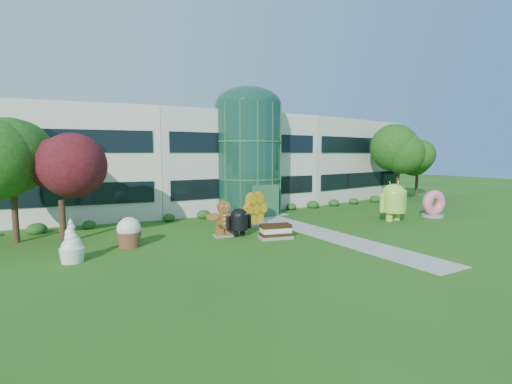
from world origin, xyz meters
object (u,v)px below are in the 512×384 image
android_black (239,220)px  donut (433,203)px  gingerbread (224,218)px  android_green (394,199)px

android_black → donut: (17.97, -1.75, 0.09)m
android_black → gingerbread: (-0.89, 0.46, 0.12)m
android_black → gingerbread: size_ratio=0.83×
android_green → gingerbread: size_ratio=1.35×
android_black → donut: donut is taller
android_green → donut: (4.50, -0.45, -0.60)m
android_green → android_black: android_green is taller
gingerbread → android_green: bearing=-0.4°
android_black → android_green: bearing=-6.6°
android_green → donut: size_ratio=1.51×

